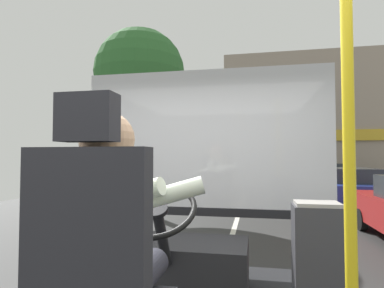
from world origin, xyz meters
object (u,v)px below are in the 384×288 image
at_px(bus_driver, 112,228).
at_px(parked_car_blue, 348,186).
at_px(steering_console, 176,264).
at_px(handrail_pole, 350,176).
at_px(driver_seat, 99,287).
at_px(fare_box, 318,274).
at_px(parked_car_black, 328,177).

xyz_separation_m(bus_driver, parked_car_blue, (3.75, 10.62, -0.71)).
height_order(steering_console, handrail_pole, handrail_pole).
relative_size(driver_seat, bus_driver, 1.59).
distance_m(steering_console, fare_box, 1.10).
bearing_deg(parked_car_black, handrail_pole, -101.54).
distance_m(driver_seat, handrail_pole, 1.05).
relative_size(bus_driver, parked_car_black, 0.19).
height_order(driver_seat, handrail_pole, handrail_pole).
distance_m(bus_driver, fare_box, 1.19).
relative_size(parked_car_blue, parked_car_black, 1.00).
xyz_separation_m(steering_console, parked_car_blue, (3.75, 9.48, -0.18)).
bearing_deg(fare_box, steering_console, 151.68).
height_order(handrail_pole, parked_car_blue, handrail_pole).
relative_size(steering_console, fare_box, 1.37).
xyz_separation_m(driver_seat, handrail_pole, (0.95, 0.09, 0.44)).
bearing_deg(bus_driver, parked_car_blue, 70.55).
distance_m(driver_seat, bus_driver, 0.24).
height_order(bus_driver, fare_box, bus_driver).
distance_m(handrail_pole, fare_box, 0.87).
xyz_separation_m(driver_seat, parked_car_black, (4.10, 15.51, -0.47)).
height_order(driver_seat, parked_car_black, driver_seat).
height_order(steering_console, parked_car_blue, steering_console).
xyz_separation_m(fare_box, parked_car_blue, (2.79, 9.99, -0.36)).
height_order(bus_driver, parked_car_blue, bus_driver).
relative_size(driver_seat, parked_car_black, 0.31).
bearing_deg(bus_driver, driver_seat, -90.00).
bearing_deg(steering_console, parked_car_blue, 68.43).
bearing_deg(parked_car_blue, steering_console, -111.57).
bearing_deg(handrail_pole, driver_seat, -174.45).
relative_size(steering_console, handrail_pole, 0.56).
bearing_deg(parked_car_black, steering_console, -106.04).
bearing_deg(fare_box, handrail_pole, -89.99).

